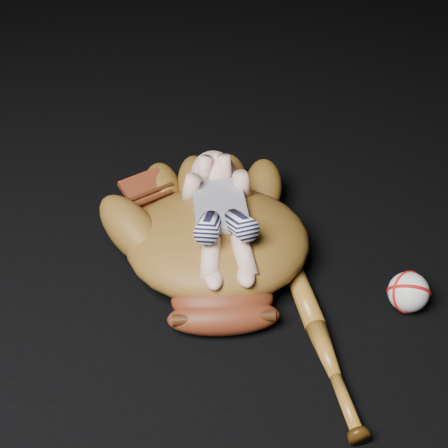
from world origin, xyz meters
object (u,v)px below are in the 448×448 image
(baseball_glove, at_px, (218,234))
(baseball_bat, at_px, (320,337))
(newborn_baby, at_px, (221,213))
(baseball, at_px, (409,292))

(baseball_glove, relative_size, baseball_bat, 1.23)
(baseball_glove, bearing_deg, baseball_bat, -53.28)
(newborn_baby, distance_m, baseball, 0.39)
(baseball_glove, height_order, newborn_baby, newborn_baby)
(baseball_glove, relative_size, newborn_baby, 1.44)
(baseball_bat, relative_size, baseball, 5.47)
(newborn_baby, bearing_deg, baseball_glove, 176.46)
(baseball_glove, distance_m, baseball, 0.39)
(baseball_bat, xyz_separation_m, baseball, (0.19, 0.06, 0.02))
(baseball_glove, xyz_separation_m, baseball_bat, (0.14, -0.25, -0.06))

